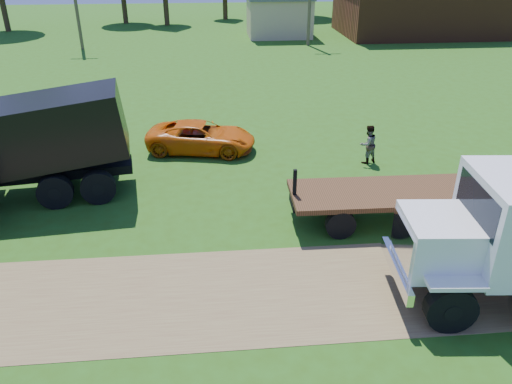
{
  "coord_description": "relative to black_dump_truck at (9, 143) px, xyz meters",
  "views": [
    {
      "loc": [
        -3.05,
        -10.84,
        8.62
      ],
      "look_at": [
        -1.75,
        2.92,
        1.6
      ],
      "focal_mm": 35.0,
      "sensor_mm": 36.0,
      "label": 1
    }
  ],
  "objects": [
    {
      "name": "ground",
      "position": [
        10.24,
        -6.49,
        -2.16
      ],
      "size": [
        140.0,
        140.0,
        0.0
      ],
      "primitive_type": "plane",
      "color": "#295011",
      "rests_on": "ground"
    },
    {
      "name": "dirt_track",
      "position": [
        10.24,
        -6.49,
        -2.16
      ],
      "size": [
        120.0,
        4.2,
        0.01
      ],
      "primitive_type": "cube",
      "color": "brown",
      "rests_on": "ground"
    },
    {
      "name": "black_dump_truck",
      "position": [
        0.0,
        0.0,
        0.0
      ],
      "size": [
        9.26,
        3.99,
        3.93
      ],
      "rotation": [
        0.0,
        0.0,
        0.15
      ],
      "color": "black",
      "rests_on": "ground"
    },
    {
      "name": "orange_pickup",
      "position": [
        6.71,
        3.95,
        -1.49
      ],
      "size": [
        5.16,
        3.09,
        1.34
      ],
      "primitive_type": "imported",
      "rotation": [
        0.0,
        0.0,
        1.38
      ],
      "color": "#CF5909",
      "rests_on": "ground"
    },
    {
      "name": "flatbed_trailer",
      "position": [
        13.61,
        -2.94,
        -1.31
      ],
      "size": [
        7.81,
        2.46,
        1.99
      ],
      "rotation": [
        0.0,
        0.0,
        -0.02
      ],
      "color": "#352511",
      "rests_on": "ground"
    },
    {
      "name": "spectator_b",
      "position": [
        13.79,
        1.94,
        -1.33
      ],
      "size": [
        0.99,
        0.9,
        1.68
      ],
      "primitive_type": "imported",
      "rotation": [
        0.0,
        0.0,
        3.53
      ],
      "color": "#999999",
      "rests_on": "ground"
    },
    {
      "name": "brick_building",
      "position": [
        28.24,
        33.51,
        0.5
      ],
      "size": [
        15.4,
        10.4,
        5.3
      ],
      "color": "brown",
      "rests_on": "ground"
    },
    {
      "name": "tan_shed",
      "position": [
        14.24,
        33.51,
        0.26
      ],
      "size": [
        6.2,
        5.4,
        4.7
      ],
      "color": "tan",
      "rests_on": "ground"
    }
  ]
}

